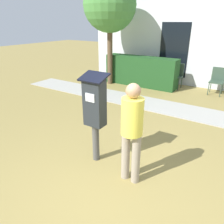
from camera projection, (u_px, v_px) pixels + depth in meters
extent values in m
plane|color=olive|center=(113.00, 195.00, 3.18)|extent=(40.00, 40.00, 0.00)
cube|color=#A3A099|center=(186.00, 111.00, 6.08)|extent=(12.00, 1.10, 0.02)
cube|color=silver|center=(215.00, 44.00, 7.64)|extent=(10.00, 0.24, 3.20)
cube|color=black|center=(174.00, 50.00, 8.36)|extent=(1.10, 0.02, 2.00)
cylinder|color=#4C4C4C|center=(96.00, 142.00, 3.88)|extent=(0.12, 0.12, 0.70)
cube|color=#23282D|center=(95.00, 103.00, 3.59)|extent=(0.34, 0.22, 0.80)
cube|color=silver|center=(90.00, 98.00, 3.45)|extent=(0.18, 0.01, 0.14)
cube|color=black|center=(94.00, 77.00, 3.42)|extent=(0.44, 0.31, 0.12)
cylinder|color=gray|center=(126.00, 155.00, 3.40)|extent=(0.13, 0.13, 0.82)
cylinder|color=gray|center=(136.00, 159.00, 3.30)|extent=(0.13, 0.13, 0.82)
cylinder|color=#EADB4C|center=(132.00, 117.00, 3.08)|extent=(0.32, 0.32, 0.55)
sphere|color=tan|center=(133.00, 91.00, 2.94)|extent=(0.21, 0.21, 0.21)
cylinder|color=#334738|center=(168.00, 83.00, 8.07)|extent=(0.03, 0.03, 0.42)
cylinder|color=#334738|center=(178.00, 85.00, 7.87)|extent=(0.03, 0.03, 0.42)
cylinder|color=#334738|center=(172.00, 81.00, 8.36)|extent=(0.03, 0.03, 0.42)
cylinder|color=#334738|center=(181.00, 82.00, 8.17)|extent=(0.03, 0.03, 0.42)
cube|color=#334738|center=(176.00, 77.00, 8.03)|extent=(0.44, 0.44, 0.04)
cube|color=#334738|center=(178.00, 69.00, 8.09)|extent=(0.44, 0.04, 0.44)
cylinder|color=#334738|center=(208.00, 89.00, 7.37)|extent=(0.03, 0.03, 0.42)
cylinder|color=#334738|center=(221.00, 91.00, 7.18)|extent=(0.03, 0.03, 0.42)
cylinder|color=#334738|center=(211.00, 86.00, 7.67)|extent=(0.03, 0.03, 0.42)
cylinder|color=#334738|center=(222.00, 88.00, 7.47)|extent=(0.03, 0.03, 0.42)
cube|color=#334738|center=(217.00, 82.00, 7.33)|extent=(0.44, 0.44, 0.04)
cube|color=#334738|center=(219.00, 74.00, 7.40)|extent=(0.44, 0.04, 0.44)
cube|color=#1E471E|center=(141.00, 71.00, 8.38)|extent=(2.80, 0.60, 1.10)
cylinder|color=brown|center=(110.00, 56.00, 8.41)|extent=(0.20, 0.20, 2.20)
sphere|color=#47843D|center=(110.00, 5.00, 7.73)|extent=(1.90, 1.90, 1.90)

